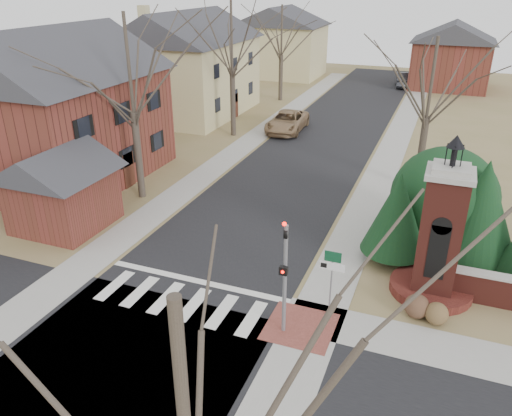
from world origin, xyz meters
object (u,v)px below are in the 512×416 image
at_px(pickup_truck, 287,122).
at_px(distant_car, 404,79).
at_px(traffic_signal_pole, 285,269).
at_px(sign_post, 332,271).
at_px(brick_gate_monument, 438,244).

xyz_separation_m(pickup_truck, distant_car, (6.80, 21.89, 0.03)).
bearing_deg(traffic_signal_pole, sign_post, 47.57).
relative_size(sign_post, pickup_truck, 0.49).
distance_m(brick_gate_monument, distant_car, 41.91).
relative_size(traffic_signal_pole, sign_post, 1.64).
xyz_separation_m(brick_gate_monument, pickup_truck, (-12.40, 19.63, -1.39)).
height_order(sign_post, brick_gate_monument, brick_gate_monument).
distance_m(traffic_signal_pole, sign_post, 2.02).
bearing_deg(sign_post, traffic_signal_pole, -132.43).
bearing_deg(pickup_truck, distant_car, 70.19).
height_order(traffic_signal_pole, sign_post, traffic_signal_pole).
distance_m(traffic_signal_pole, distant_car, 45.98).
height_order(traffic_signal_pole, brick_gate_monument, brick_gate_monument).
bearing_deg(pickup_truck, sign_post, -70.88).
bearing_deg(brick_gate_monument, distant_car, 97.68).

